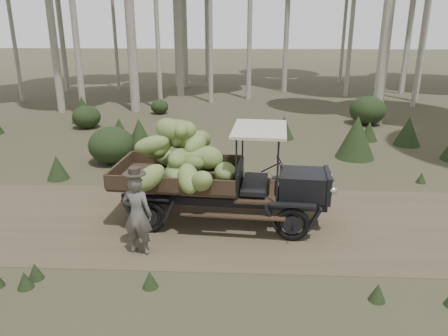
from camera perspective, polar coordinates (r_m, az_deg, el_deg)
The scene contains 5 objects.
ground at distance 9.54m, azimuth 1.90°, elevation -7.18°, with size 120.00×120.00×0.00m, color #473D2B.
dirt_track at distance 9.54m, azimuth 1.90°, elevation -7.16°, with size 70.00×4.00×0.01m, color brown.
banana_truck at distance 9.16m, azimuth -2.79°, elevation 0.68°, with size 4.71×2.42×2.31m.
farmer at distance 8.20m, azimuth -11.26°, elevation -5.88°, with size 0.63×0.49×1.70m.
undergrowth at distance 9.17m, azimuth 1.75°, elevation -4.48°, with size 23.92×24.55×1.37m.
Camera 1 is at (0.11, -8.58, 4.18)m, focal length 35.00 mm.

